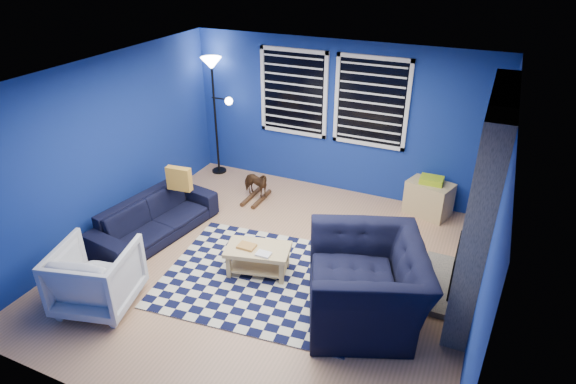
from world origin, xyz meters
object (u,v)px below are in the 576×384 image
object	(u,v)px
sofa	(155,218)
rocking_horse	(255,184)
tv	(499,144)
cabinet	(429,198)
armchair_big	(366,283)
armchair_bent	(96,276)
floor_lamp	(214,80)
coffee_table	(258,255)

from	to	relation	value
sofa	rocking_horse	size ratio (longest dim) A/B	3.57
tv	cabinet	world-z (taller)	tv
sofa	cabinet	distance (m)	4.14
armchair_big	rocking_horse	xyz separation A→B (m)	(-2.39, 1.93, -0.16)
armchair_bent	floor_lamp	bearing A→B (deg)	-95.23
armchair_big	coffee_table	size ratio (longest dim) A/B	1.59
coffee_table	floor_lamp	xyz separation A→B (m)	(-2.03, 2.42, 1.43)
tv	armchair_big	xyz separation A→B (m)	(-1.08, -2.38, -0.94)
floor_lamp	cabinet	bearing A→B (deg)	0.06
rocking_horse	coffee_table	world-z (taller)	rocking_horse
rocking_horse	cabinet	xyz separation A→B (m)	(2.66, 0.69, -0.02)
cabinet	floor_lamp	distance (m)	4.02
sofa	floor_lamp	distance (m)	2.66
sofa	armchair_big	bearing A→B (deg)	-88.28
sofa	rocking_horse	world-z (taller)	sofa
coffee_table	floor_lamp	world-z (taller)	floor_lamp
armchair_big	coffee_table	distance (m)	1.49
rocking_horse	floor_lamp	size ratio (longest dim) A/B	0.26
armchair_big	cabinet	world-z (taller)	armchair_big
tv	sofa	distance (m)	4.86
tv	armchair_big	bearing A→B (deg)	-114.37
tv	cabinet	bearing A→B (deg)	162.89
armchair_bent	cabinet	size ratio (longest dim) A/B	1.16
sofa	armchair_bent	bearing A→B (deg)	-158.44
armchair_bent	coffee_table	distance (m)	1.92
cabinet	tv	bearing A→B (deg)	1.02
sofa	coffee_table	bearing A→B (deg)	-87.39
sofa	coffee_table	distance (m)	1.77
armchair_bent	floor_lamp	world-z (taller)	floor_lamp
tv	floor_lamp	xyz separation A→B (m)	(-4.57, 0.25, 0.31)
sofa	armchair_bent	xyz separation A→B (m)	(0.33, -1.47, 0.11)
armchair_bent	coffee_table	world-z (taller)	armchair_bent
armchair_bent	cabinet	bearing A→B (deg)	-145.04
tv	cabinet	xyz separation A→B (m)	(-0.81, 0.25, -1.12)
coffee_table	floor_lamp	size ratio (longest dim) A/B	0.43
armchair_big	floor_lamp	bearing A→B (deg)	-148.63
tv	rocking_horse	world-z (taller)	tv
tv	floor_lamp	world-z (taller)	floor_lamp
cabinet	rocking_horse	bearing A→B (deg)	-147.23
armchair_big	floor_lamp	xyz separation A→B (m)	(-3.50, 2.62, 1.25)
armchair_big	floor_lamp	size ratio (longest dim) A/B	0.68
tv	armchair_big	size ratio (longest dim) A/B	0.71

